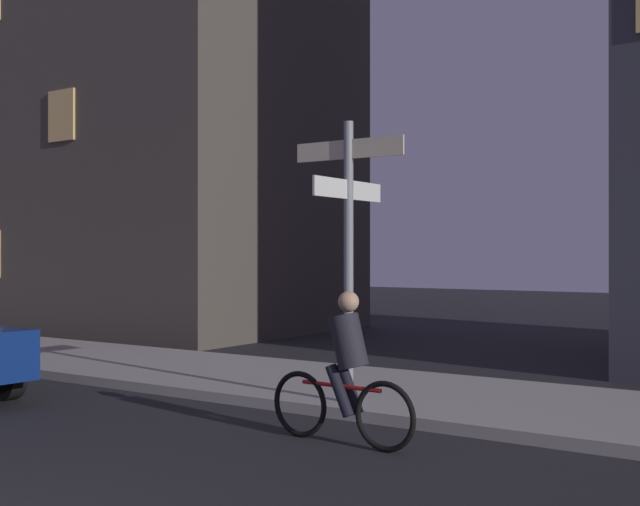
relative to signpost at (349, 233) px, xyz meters
name	(u,v)px	position (x,y,z in m)	size (l,w,h in m)	color
sidewalk_kerb	(410,395)	(0.23, 1.24, -2.19)	(40.00, 3.29, 0.14)	#9E9991
signpost	(349,233)	(0.00, 0.00, 0.00)	(1.56, 1.56, 3.52)	gray
cyclist	(345,373)	(0.85, -1.45, -1.51)	(1.82, 0.35, 1.61)	black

